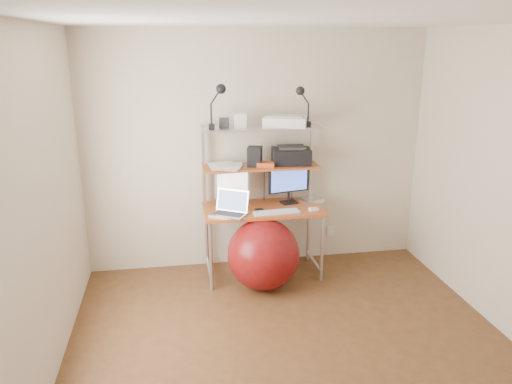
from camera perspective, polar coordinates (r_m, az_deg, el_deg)
room at (r=3.58m, az=5.01°, el=-1.37°), size 3.60×3.60×3.60m
computer_desk at (r=5.07m, az=0.67°, el=0.72°), size 1.20×0.60×1.57m
wall_outlet at (r=5.74m, az=8.53°, el=-4.41°), size 0.08×0.01×0.12m
monitor_silver at (r=5.06m, az=-2.71°, el=0.59°), size 0.35×0.15×0.40m
monitor_black at (r=5.18m, az=3.78°, el=1.18°), size 0.45×0.16×0.45m
laptop at (r=4.89m, az=-2.91°, el=-1.95°), size 0.42×0.40×0.29m
keyboard at (r=4.93m, az=2.32°, el=-2.31°), size 0.47×0.17×0.01m
mouse at (r=5.02m, az=6.61°, el=-1.97°), size 0.10×0.07×0.03m
mac_mini at (r=5.30m, az=6.29°, el=-0.87°), size 0.25×0.25×0.04m
phone at (r=4.96m, az=0.46°, el=-2.18°), size 0.08×0.14×0.01m
printer at (r=5.15m, az=4.05°, el=4.18°), size 0.42×0.31×0.19m
nas_cube at (r=5.03m, az=-0.15°, el=4.08°), size 0.17×0.17×0.20m
red_box at (r=5.02m, az=1.13°, el=3.17°), size 0.20×0.16×0.05m
scanner at (r=5.01m, az=3.35°, el=8.11°), size 0.49×0.40×0.11m
box_white at (r=4.94m, az=-1.86°, el=8.19°), size 0.12×0.10×0.14m
box_grey at (r=4.94m, az=-3.65°, el=7.90°), size 0.11×0.11×0.09m
clip_lamp_left at (r=4.79m, az=-4.25°, el=10.84°), size 0.17×0.10×0.43m
clip_lamp_right at (r=4.97m, az=5.27°, el=10.72°), size 0.16×0.09×0.40m
exercise_ball at (r=4.94m, az=0.85°, el=-7.14°), size 0.71×0.71×0.71m
paper_stack at (r=5.02m, az=-3.54°, el=3.00°), size 0.37×0.41×0.02m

